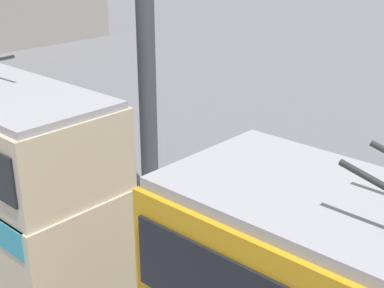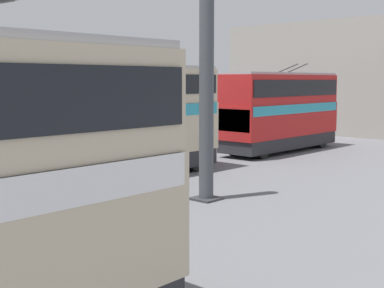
{
  "view_description": "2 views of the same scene",
  "coord_description": "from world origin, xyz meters",
  "views": [
    {
      "loc": [
        2.17,
        10.43,
        7.95
      ],
      "look_at": [
        11.4,
        0.34,
        2.55
      ],
      "focal_mm": 50.0,
      "sensor_mm": 36.0,
      "label": 1
    },
    {
      "loc": [
        -1.23,
        -12.75,
        4.42
      ],
      "look_at": [
        12.12,
        -0.55,
        2.25
      ],
      "focal_mm": 50.0,
      "sensor_mm": 36.0,
      "label": 2
    }
  ],
  "objects": [
    {
      "name": "bus_right_mid",
      "position": [
        14.27,
        5.45,
        2.91
      ],
      "size": [
        10.04,
        2.54,
        5.72
      ],
      "color": "black",
      "rests_on": "ground_plane"
    },
    {
      "name": "support_column_far",
      "position": [
        13.51,
        0.0,
        3.62
      ],
      "size": [
        0.97,
        0.97,
        7.48
      ],
      "color": "#42474C",
      "rests_on": "ground_plane"
    },
    {
      "name": "bus_right_far",
      "position": [
        26.88,
        5.45,
        2.77
      ],
      "size": [
        9.67,
        2.54,
        5.49
      ],
      "color": "black",
      "rests_on": "ground_plane"
    }
  ]
}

